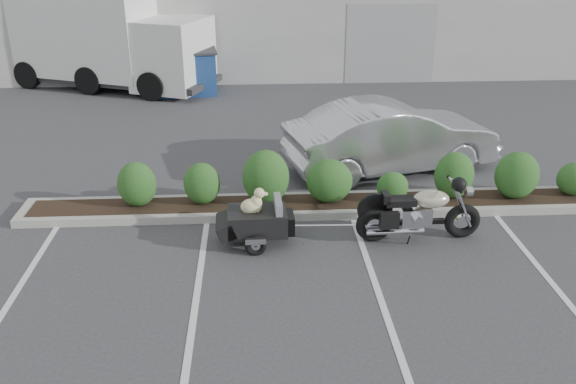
{
  "coord_description": "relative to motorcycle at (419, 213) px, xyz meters",
  "views": [
    {
      "loc": [
        -0.58,
        -8.29,
        5.07
      ],
      "look_at": [
        -0.03,
        1.36,
        0.75
      ],
      "focal_mm": 38.0,
      "sensor_mm": 36.0,
      "label": 1
    }
  ],
  "objects": [
    {
      "name": "planter_kerb",
      "position": [
        -1.19,
        1.3,
        -0.43
      ],
      "size": [
        12.0,
        1.0,
        0.15
      ],
      "primitive_type": "cube",
      "color": "#9E9E93",
      "rests_on": "ground"
    },
    {
      "name": "motorcycle",
      "position": [
        0.0,
        0.0,
        0.0
      ],
      "size": [
        2.19,
        0.74,
        1.26
      ],
      "rotation": [
        0.0,
        0.0,
        0.03
      ],
      "color": "black",
      "rests_on": "ground"
    },
    {
      "name": "pet_trailer",
      "position": [
        -2.78,
        0.02,
        -0.06
      ],
      "size": [
        1.75,
        0.97,
        1.04
      ],
      "rotation": [
        0.0,
        0.0,
        0.03
      ],
      "color": "black",
      "rests_on": "ground"
    },
    {
      "name": "ground",
      "position": [
        -2.19,
        -0.9,
        -0.5
      ],
      "size": [
        90.0,
        90.0,
        0.0
      ],
      "primitive_type": "plane",
      "color": "#38383A",
      "rests_on": "ground"
    },
    {
      "name": "delivery_truck",
      "position": [
        -7.42,
        11.09,
        1.01
      ],
      "size": [
        7.18,
        4.6,
        3.14
      ],
      "rotation": [
        0.0,
        0.0,
        -0.39
      ],
      "color": "white",
      "rests_on": "ground"
    },
    {
      "name": "sedan",
      "position": [
        0.2,
        3.23,
        0.26
      ],
      "size": [
        4.89,
        2.78,
        1.52
      ],
      "primitive_type": "imported",
      "rotation": [
        0.0,
        0.0,
        1.84
      ],
      "color": "silver",
      "rests_on": "ground"
    },
    {
      "name": "dumpster",
      "position": [
        -4.98,
        10.1,
        0.2
      ],
      "size": [
        2.25,
        1.68,
        1.38
      ],
      "rotation": [
        0.0,
        0.0,
        0.12
      ],
      "color": "navy",
      "rests_on": "ground"
    },
    {
      "name": "building",
      "position": [
        -2.19,
        16.1,
        1.5
      ],
      "size": [
        26.0,
        10.0,
        4.0
      ],
      "primitive_type": "cube",
      "color": "#9EA099",
      "rests_on": "ground"
    }
  ]
}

